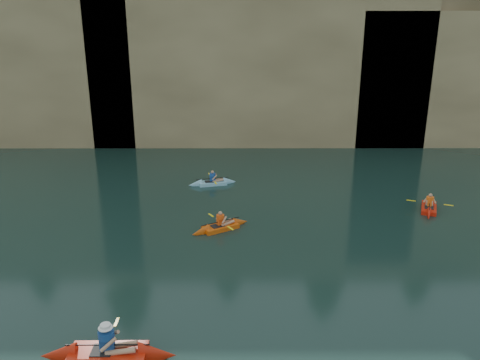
{
  "coord_description": "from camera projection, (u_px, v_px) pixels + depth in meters",
  "views": [
    {
      "loc": [
        0.53,
        -11.68,
        8.4
      ],
      "look_at": [
        0.57,
        4.8,
        3.0
      ],
      "focal_mm": 35.0,
      "sensor_mm": 36.0,
      "label": 1
    }
  ],
  "objects": [
    {
      "name": "cliff_slab_center",
      "position": [
        259.0,
        67.0,
        33.42
      ],
      "size": [
        24.0,
        2.4,
        11.4
      ],
      "primitive_type": "cube",
      "color": "tan",
      "rests_on": "ground"
    },
    {
      "name": "kayaker_ltblue_mid",
      "position": [
        213.0,
        183.0,
        26.14
      ],
      "size": [
        2.78,
        2.02,
        1.03
      ],
      "rotation": [
        0.0,
        0.0,
        0.26
      ],
      "color": "#87C7E2",
      "rests_on": "ground"
    },
    {
      "name": "sea_cave_center",
      "position": [
        177.0,
        125.0,
        34.07
      ],
      "size": [
        3.5,
        1.0,
        3.2
      ],
      "primitive_type": "cube",
      "color": "black",
      "rests_on": "ground"
    },
    {
      "name": "sea_cave_east",
      "position": [
        369.0,
        116.0,
        33.9
      ],
      "size": [
        5.0,
        1.0,
        4.5
      ],
      "primitive_type": "cube",
      "color": "black",
      "rests_on": "ground"
    },
    {
      "name": "kayaker_red_far",
      "position": [
        429.0,
        207.0,
        22.52
      ],
      "size": [
        1.99,
        2.89,
        1.05
      ],
      "rotation": [
        0.0,
        0.0,
        1.2
      ],
      "color": "red",
      "rests_on": "ground"
    },
    {
      "name": "cliff",
      "position": [
        233.0,
        56.0,
        40.36
      ],
      "size": [
        70.0,
        16.0,
        12.0
      ],
      "primitive_type": "cube",
      "color": "tan",
      "rests_on": "ground"
    },
    {
      "name": "main_kayaker",
      "position": [
        108.0,
        354.0,
        12.36
      ],
      "size": [
        3.6,
        2.44,
        1.34
      ],
      "rotation": [
        0.0,
        0.0,
        0.01
      ],
      "color": "red",
      "rests_on": "ground"
    },
    {
      "name": "ground",
      "position": [
        221.0,
        328.0,
        13.71
      ],
      "size": [
        160.0,
        160.0,
        0.0
      ],
      "primitive_type": "plane",
      "color": "black",
      "rests_on": "ground"
    },
    {
      "name": "kayaker_orange",
      "position": [
        220.0,
        227.0,
        20.35
      ],
      "size": [
        2.69,
        2.02,
        1.05
      ],
      "rotation": [
        0.0,
        0.0,
        0.56
      ],
      "color": "#D7510D",
      "rests_on": "ground"
    }
  ]
}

